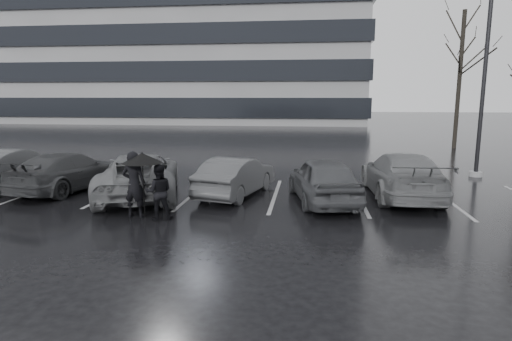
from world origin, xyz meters
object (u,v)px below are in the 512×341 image
object	(u,v)px
car_main	(323,180)
tree_north	(459,81)
car_west_a	(236,176)
car_west_b	(140,175)
lamp_post	(485,71)
car_west_d	(11,168)
pedestrian_right	(159,192)
pedestrian_left	(134,184)
car_west_c	(68,171)
car_east	(402,175)

from	to	relation	value
car_main	tree_north	bearing A→B (deg)	-131.13
car_west_a	car_west_b	world-z (taller)	car_west_b
car_main	car_west_a	size ratio (longest dim) A/B	1.07
tree_north	lamp_post	bearing A→B (deg)	-103.06
car_main	car_west_d	bearing A→B (deg)	-15.41
pedestrian_right	pedestrian_left	bearing A→B (deg)	-26.62
car_main	car_west_a	bearing A→B (deg)	-22.49
lamp_post	tree_north	distance (m)	10.36
car_main	tree_north	xyz separation A→B (m)	(8.83, 15.26, 3.53)
car_west_c	pedestrian_right	size ratio (longest dim) A/B	3.06
car_west_b	pedestrian_left	size ratio (longest dim) A/B	2.82
pedestrian_left	tree_north	distance (m)	22.77
pedestrian_left	tree_north	size ratio (longest dim) A/B	0.22
car_west_b	car_east	world-z (taller)	car_east
pedestrian_left	tree_north	bearing A→B (deg)	-125.44
car_west_b	lamp_post	bearing A→B (deg)	-174.42
car_west_d	lamp_post	xyz separation A→B (m)	(17.79, 4.31, 3.59)
car_east	car_west_a	bearing A→B (deg)	3.13
pedestrian_left	car_west_c	bearing A→B (deg)	-35.84
car_west_a	tree_north	world-z (taller)	tree_north
lamp_post	tree_north	world-z (taller)	lamp_post
car_main	car_west_b	size ratio (longest dim) A/B	0.81
car_main	car_west_a	world-z (taller)	car_main
car_west_a	car_west_b	bearing A→B (deg)	24.09
car_main	pedestrian_right	world-z (taller)	pedestrian_right
pedestrian_right	lamp_post	bearing A→B (deg)	-162.34
lamp_post	pedestrian_left	bearing A→B (deg)	-147.35
car_west_c	car_west_d	distance (m)	2.35
car_east	pedestrian_right	distance (m)	7.91
car_west_b	pedestrian_right	bearing A→B (deg)	105.02
car_east	pedestrian_right	xyz separation A→B (m)	(-7.10, -3.48, 0.02)
lamp_post	tree_north	xyz separation A→B (m)	(2.34, 10.09, -0.06)
tree_north	car_west_a	bearing A→B (deg)	-128.59
car_west_b	car_west_c	world-z (taller)	car_west_b
car_west_a	car_main	bearing A→B (deg)	-177.12
pedestrian_left	lamp_post	size ratio (longest dim) A/B	0.20
car_west_b	lamp_post	size ratio (longest dim) A/B	0.55
car_west_c	pedestrian_right	xyz separation A→B (m)	(4.45, -3.14, 0.08)
car_west_a	tree_north	size ratio (longest dim) A/B	0.47
car_east	pedestrian_left	world-z (taller)	pedestrian_left
car_west_a	pedestrian_left	size ratio (longest dim) A/B	2.14
car_west_d	pedestrian_right	bearing A→B (deg)	156.59
car_west_d	tree_north	world-z (taller)	tree_north
car_west_a	pedestrian_right	xyz separation A→B (m)	(-1.61, -3.05, 0.11)
car_west_c	pedestrian_left	bearing A→B (deg)	151.39
car_west_b	car_west_d	world-z (taller)	car_west_b
car_west_c	car_east	xyz separation A→B (m)	(11.56, 0.34, 0.06)
car_west_c	tree_north	distance (m)	23.28
car_west_b	pedestrian_right	size ratio (longest dim) A/B	3.42
car_west_c	lamp_post	world-z (taller)	lamp_post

